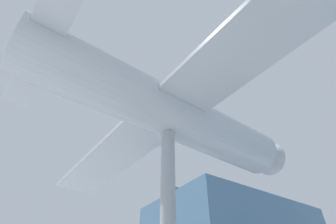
{
  "coord_description": "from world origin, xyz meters",
  "views": [
    {
      "loc": [
        7.0,
        -4.68,
        1.75
      ],
      "look_at": [
        0.0,
        0.0,
        8.31
      ],
      "focal_mm": 28.0,
      "sensor_mm": 36.0,
      "label": 1
    }
  ],
  "objects": [
    {
      "name": "suspended_airplane",
      "position": [
        -0.01,
        0.18,
        8.32
      ],
      "size": [
        20.46,
        13.09,
        3.03
      ],
      "rotation": [
        0.0,
        0.0,
        0.05
      ],
      "color": "#B2B7BC",
      "rests_on": "support_pylon_central"
    }
  ]
}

